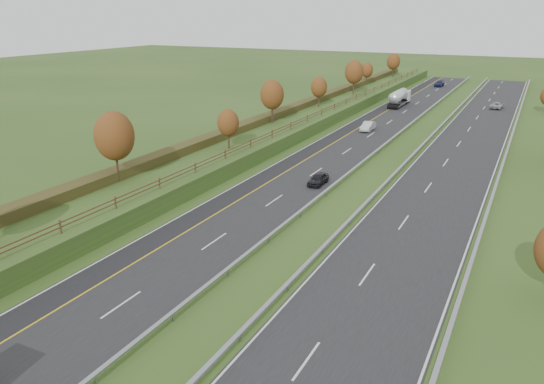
% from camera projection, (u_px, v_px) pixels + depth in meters
% --- Properties ---
extents(ground, '(400.00, 400.00, 0.00)m').
position_uv_depth(ground, '(385.00, 163.00, 71.26)').
color(ground, '#2E4A1A').
rests_on(ground, ground).
extents(near_carriageway, '(10.50, 200.00, 0.04)m').
position_uv_depth(near_carriageway, '(341.00, 149.00, 78.88)').
color(near_carriageway, black).
rests_on(near_carriageway, ground).
extents(far_carriageway, '(10.50, 200.00, 0.04)m').
position_uv_depth(far_carriageway, '(456.00, 162.00, 71.89)').
color(far_carriageway, black).
rests_on(far_carriageway, ground).
extents(hard_shoulder, '(3.00, 200.00, 0.04)m').
position_uv_depth(hard_shoulder, '(318.00, 146.00, 80.46)').
color(hard_shoulder, black).
rests_on(hard_shoulder, ground).
extents(lane_markings, '(26.75, 200.00, 0.01)m').
position_uv_depth(lane_markings, '(383.00, 154.00, 76.05)').
color(lane_markings, silver).
rests_on(lane_markings, near_carriageway).
extents(embankment_left, '(12.00, 200.00, 2.00)m').
position_uv_depth(embankment_left, '(264.00, 134.00, 84.06)').
color(embankment_left, '#2E4A1A').
rests_on(embankment_left, ground).
extents(hedge_left, '(2.20, 180.00, 1.10)m').
position_uv_depth(hedge_left, '(253.00, 123.00, 84.41)').
color(hedge_left, '#343616').
rests_on(hedge_left, embankment_left).
extents(fence_left, '(0.12, 189.06, 1.20)m').
position_uv_depth(fence_left, '(288.00, 126.00, 81.25)').
color(fence_left, '#422B19').
rests_on(fence_left, embankment_left).
extents(median_barrier_near, '(0.32, 200.00, 0.71)m').
position_uv_depth(median_barrier_near, '(379.00, 149.00, 76.27)').
color(median_barrier_near, gray).
rests_on(median_barrier_near, ground).
extents(median_barrier_far, '(0.32, 200.00, 0.71)m').
position_uv_depth(median_barrier_far, '(414.00, 153.00, 74.11)').
color(median_barrier_far, gray).
rests_on(median_barrier_far, ground).
extents(outer_barrier_far, '(0.32, 200.00, 0.71)m').
position_uv_depth(outer_barrier_far, '(503.00, 163.00, 69.24)').
color(outer_barrier_far, gray).
rests_on(outer_barrier_far, ground).
extents(trees_left, '(6.64, 164.30, 7.66)m').
position_uv_depth(trees_left, '(255.00, 103.00, 79.33)').
color(trees_left, '#2D2116').
rests_on(trees_left, embankment_left).
extents(road_tanker, '(2.40, 11.22, 3.46)m').
position_uv_depth(road_tanker, '(399.00, 97.00, 114.28)').
color(road_tanker, silver).
rests_on(road_tanker, near_carriageway).
extents(car_dark_near, '(1.57, 3.89, 1.32)m').
position_uv_depth(car_dark_near, '(318.00, 179.00, 62.30)').
color(car_dark_near, black).
rests_on(car_dark_near, near_carriageway).
extents(car_silver_mid, '(1.65, 4.67, 1.54)m').
position_uv_depth(car_silver_mid, '(368.00, 126.00, 90.52)').
color(car_silver_mid, silver).
rests_on(car_silver_mid, near_carriageway).
extents(car_small_far, '(2.20, 5.13, 1.47)m').
position_uv_depth(car_small_far, '(439.00, 84.00, 144.20)').
color(car_small_far, '#12183B').
rests_on(car_small_far, near_carriageway).
extents(car_oncoming, '(2.57, 5.05, 1.37)m').
position_uv_depth(car_oncoming, '(497.00, 105.00, 111.34)').
color(car_oncoming, '#B1B1B6').
rests_on(car_oncoming, far_carriageway).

